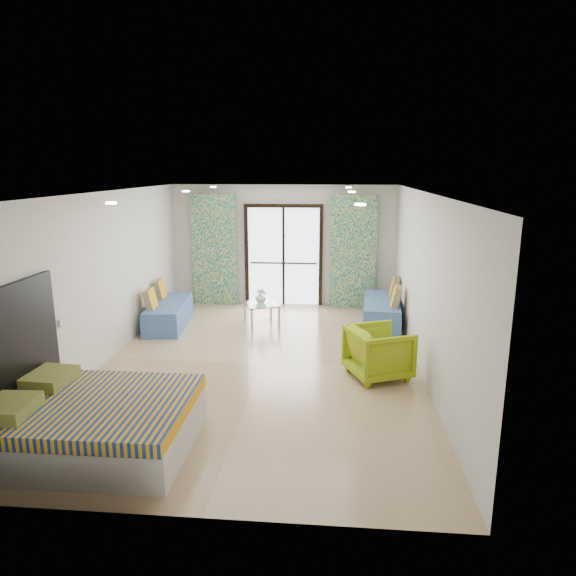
# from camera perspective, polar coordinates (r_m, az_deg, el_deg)

# --- Properties ---
(floor) EXTENTS (5.00, 7.50, 0.01)m
(floor) POSITION_cam_1_polar(r_m,az_deg,el_deg) (8.33, -3.00, -8.35)
(floor) COLOR #A18260
(floor) RESTS_ON ground
(ceiling) EXTENTS (5.00, 7.50, 0.01)m
(ceiling) POSITION_cam_1_polar(r_m,az_deg,el_deg) (7.75, -3.25, 10.55)
(ceiling) COLOR silver
(ceiling) RESTS_ON ground
(wall_back) EXTENTS (5.00, 0.01, 2.70)m
(wall_back) POSITION_cam_1_polar(r_m,az_deg,el_deg) (11.60, -0.49, 4.75)
(wall_back) COLOR silver
(wall_back) RESTS_ON ground
(wall_front) EXTENTS (5.00, 0.01, 2.70)m
(wall_front) POSITION_cam_1_polar(r_m,az_deg,el_deg) (4.41, -10.13, -9.76)
(wall_front) COLOR silver
(wall_front) RESTS_ON ground
(wall_left) EXTENTS (0.01, 7.50, 2.70)m
(wall_left) POSITION_cam_1_polar(r_m,az_deg,el_deg) (8.65, -19.75, 1.04)
(wall_left) COLOR silver
(wall_left) RESTS_ON ground
(wall_right) EXTENTS (0.01, 7.50, 2.70)m
(wall_right) POSITION_cam_1_polar(r_m,az_deg,el_deg) (7.97, 14.96, 0.39)
(wall_right) COLOR silver
(wall_right) RESTS_ON ground
(balcony_door) EXTENTS (1.76, 0.08, 2.28)m
(balcony_door) POSITION_cam_1_polar(r_m,az_deg,el_deg) (11.58, -0.50, 4.27)
(balcony_door) COLOR black
(balcony_door) RESTS_ON floor
(balcony_rail) EXTENTS (1.52, 0.03, 0.04)m
(balcony_rail) POSITION_cam_1_polar(r_m,az_deg,el_deg) (11.64, -0.49, 2.78)
(balcony_rail) COLOR #595451
(balcony_rail) RESTS_ON balcony_door
(curtain_left) EXTENTS (1.00, 0.10, 2.50)m
(curtain_left) POSITION_cam_1_polar(r_m,az_deg,el_deg) (11.69, -8.18, 4.18)
(curtain_left) COLOR white
(curtain_left) RESTS_ON floor
(curtain_right) EXTENTS (1.00, 0.10, 2.50)m
(curtain_right) POSITION_cam_1_polar(r_m,az_deg,el_deg) (11.39, 7.23, 3.98)
(curtain_right) COLOR white
(curtain_right) RESTS_ON floor
(downlight_a) EXTENTS (0.12, 0.12, 0.02)m
(downlight_a) POSITION_cam_1_polar(r_m,az_deg,el_deg) (6.21, -19.06, 8.92)
(downlight_a) COLOR #FFE0B2
(downlight_a) RESTS_ON ceiling
(downlight_b) EXTENTS (0.12, 0.12, 0.02)m
(downlight_b) POSITION_cam_1_polar(r_m,az_deg,el_deg) (5.68, 8.04, 9.18)
(downlight_b) COLOR #FFE0B2
(downlight_b) RESTS_ON ceiling
(downlight_c) EXTENTS (0.12, 0.12, 0.02)m
(downlight_c) POSITION_cam_1_polar(r_m,az_deg,el_deg) (9.03, -11.28, 10.51)
(downlight_c) COLOR #FFE0B2
(downlight_c) RESTS_ON ceiling
(downlight_d) EXTENTS (0.12, 0.12, 0.02)m
(downlight_d) POSITION_cam_1_polar(r_m,az_deg,el_deg) (8.68, 7.08, 10.56)
(downlight_d) COLOR #FFE0B2
(downlight_d) RESTS_ON ceiling
(downlight_e) EXTENTS (0.12, 0.12, 0.02)m
(downlight_e) POSITION_cam_1_polar(r_m,az_deg,el_deg) (10.96, -8.33, 11.05)
(downlight_e) COLOR #FFE0B2
(downlight_e) RESTS_ON ceiling
(downlight_f) EXTENTS (0.12, 0.12, 0.02)m
(downlight_f) POSITION_cam_1_polar(r_m,az_deg,el_deg) (10.68, 6.74, 11.04)
(downlight_f) COLOR #FFE0B2
(downlight_f) RESTS_ON ceiling
(headboard) EXTENTS (0.06, 2.10, 1.50)m
(headboard) POSITION_cam_1_polar(r_m,az_deg,el_deg) (6.46, -29.09, -6.63)
(headboard) COLOR black
(headboard) RESTS_ON floor
(switch_plate) EXTENTS (0.02, 0.10, 0.10)m
(switch_plate) POSITION_cam_1_polar(r_m,az_deg,el_deg) (7.47, -23.87, -3.54)
(switch_plate) COLOR silver
(switch_plate) RESTS_ON wall_left
(bed) EXTENTS (2.05, 1.68, 0.71)m
(bed) POSITION_cam_1_polar(r_m,az_deg,el_deg) (6.27, -20.61, -13.85)
(bed) COLOR silver
(bed) RESTS_ON floor
(daybed_left) EXTENTS (0.84, 1.78, 0.85)m
(daybed_left) POSITION_cam_1_polar(r_m,az_deg,el_deg) (10.41, -13.20, -2.71)
(daybed_left) COLOR #4467A2
(daybed_left) RESTS_ON floor
(daybed_right) EXTENTS (0.83, 1.85, 0.89)m
(daybed_right) POSITION_cam_1_polar(r_m,az_deg,el_deg) (10.40, 10.43, -2.52)
(daybed_right) COLOR #4467A2
(daybed_right) RESTS_ON floor
(coffee_table) EXTENTS (0.84, 0.84, 0.74)m
(coffee_table) POSITION_cam_1_polar(r_m,az_deg,el_deg) (10.24, -2.95, -1.98)
(coffee_table) COLOR silver
(coffee_table) RESTS_ON floor
(vase) EXTENTS (0.23, 0.24, 0.21)m
(vase) POSITION_cam_1_polar(r_m,az_deg,el_deg) (10.28, -3.05, -1.05)
(vase) COLOR white
(vase) RESTS_ON coffee_table
(armchair) EXTENTS (1.03, 1.06, 0.85)m
(armchair) POSITION_cam_1_polar(r_m,az_deg,el_deg) (7.78, 10.06, -6.78)
(armchair) COLOR #9CB217
(armchair) RESTS_ON floor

